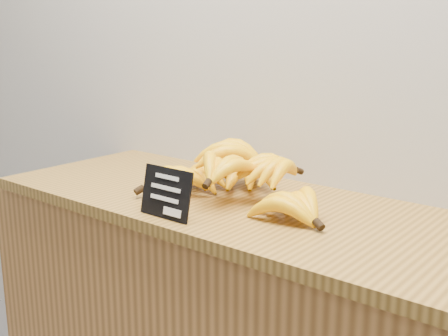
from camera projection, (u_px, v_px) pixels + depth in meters
counter_top at (236, 204)px, 1.43m from camera, size 1.33×0.54×0.03m
chalkboard_sign at (166, 193)px, 1.27m from camera, size 0.14×0.03×0.11m
banana_pile at (232, 176)px, 1.45m from camera, size 0.59×0.38×0.12m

